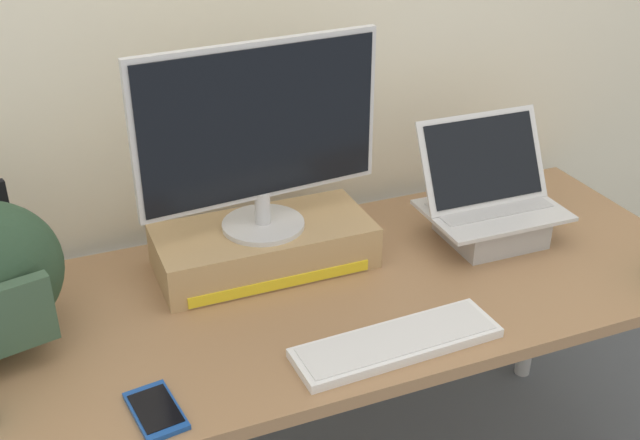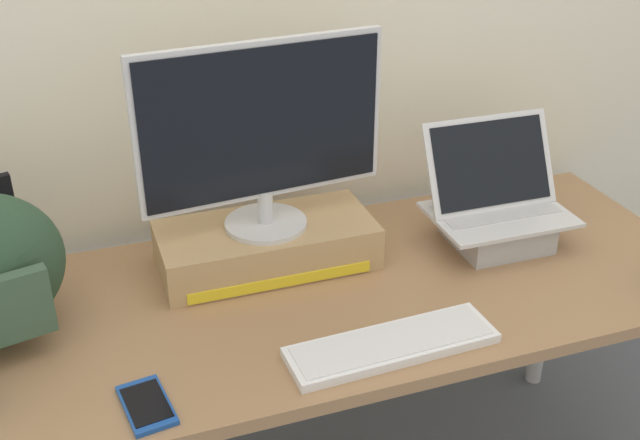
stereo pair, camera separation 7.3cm
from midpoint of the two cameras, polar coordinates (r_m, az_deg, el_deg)
desk at (r=1.79m, az=1.17°, el=-7.07°), size 1.84×0.71×0.73m
toner_box_yellow at (r=1.83m, az=-2.82°, el=-1.86°), size 0.50×0.24×0.10m
desktop_monitor at (r=1.70m, az=-3.02°, el=6.40°), size 0.57×0.19×0.44m
open_laptop at (r=1.97m, az=13.92°, el=0.16°), size 0.34×0.24×0.30m
external_keyboard at (r=1.58m, az=6.67°, el=-9.14°), size 0.44×0.14×0.02m
cell_phone at (r=1.47m, az=-11.26°, el=-13.25°), size 0.10×0.15×0.01m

